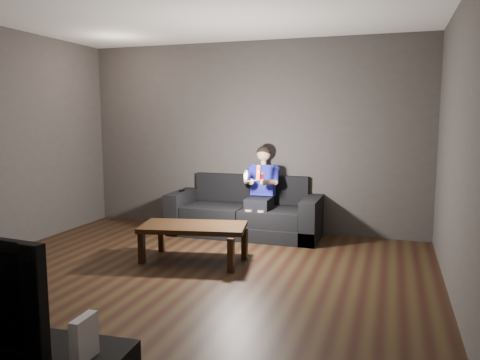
% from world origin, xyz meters
% --- Properties ---
extents(floor, '(5.00, 5.00, 0.00)m').
position_xyz_m(floor, '(0.00, 0.00, 0.00)').
color(floor, black).
rests_on(floor, ground).
extents(back_wall, '(5.00, 0.04, 2.70)m').
position_xyz_m(back_wall, '(0.00, 2.50, 1.35)').
color(back_wall, '#393432').
rests_on(back_wall, ground).
extents(right_wall, '(0.04, 5.00, 2.70)m').
position_xyz_m(right_wall, '(2.50, 0.00, 1.35)').
color(right_wall, '#393432').
rests_on(right_wall, ground).
extents(sofa, '(2.09, 0.90, 0.81)m').
position_xyz_m(sofa, '(0.02, 2.19, 0.26)').
color(sofa, black).
rests_on(sofa, floor).
extents(child, '(0.48, 0.59, 1.18)m').
position_xyz_m(child, '(0.26, 2.14, 0.72)').
color(child, black).
rests_on(child, sofa).
extents(wii_remote_red, '(0.05, 0.07, 0.20)m').
position_xyz_m(wii_remote_red, '(0.35, 1.69, 0.93)').
color(wii_remote_red, red).
rests_on(wii_remote_red, child).
extents(nunchuk_white, '(0.06, 0.09, 0.15)m').
position_xyz_m(nunchuk_white, '(0.18, 1.69, 0.89)').
color(nunchuk_white, white).
rests_on(nunchuk_white, child).
extents(wii_remote_black, '(0.04, 0.14, 0.03)m').
position_xyz_m(wii_remote_black, '(-0.92, 2.11, 0.58)').
color(wii_remote_black, black).
rests_on(wii_remote_black, sofa).
extents(coffee_table, '(1.26, 0.80, 0.43)m').
position_xyz_m(coffee_table, '(-0.15, 0.78, 0.37)').
color(coffee_table, black).
rests_on(coffee_table, floor).
extents(wii_console, '(0.06, 0.16, 0.21)m').
position_xyz_m(wii_console, '(0.65, -2.27, 0.62)').
color(wii_console, white).
rests_on(wii_console, media_console).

